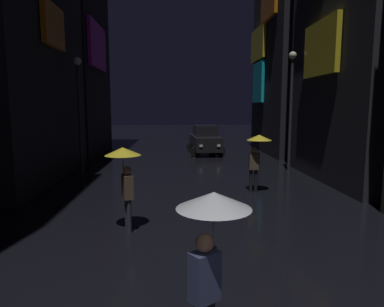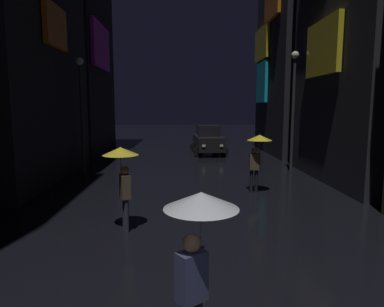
% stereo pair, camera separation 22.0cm
% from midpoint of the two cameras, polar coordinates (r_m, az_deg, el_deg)
% --- Properties ---
extents(building_right_far, '(4.25, 7.46, 13.66)m').
position_cam_midpoint_polar(building_right_far, '(24.87, 16.50, 16.01)').
color(building_right_far, black).
rests_on(building_right_far, ground).
extents(pedestrian_far_right_clear, '(0.90, 0.90, 2.12)m').
position_cam_midpoint_polar(pedestrian_far_right_clear, '(4.11, 1.57, -12.72)').
color(pedestrian_far_right_clear, black).
rests_on(pedestrian_far_right_clear, ground).
extents(pedestrian_foreground_right_yellow, '(0.90, 0.90, 2.12)m').
position_cam_midpoint_polar(pedestrian_foreground_right_yellow, '(8.68, -11.92, -1.98)').
color(pedestrian_foreground_right_yellow, '#2D2D38').
rests_on(pedestrian_foreground_right_yellow, ground).
extents(pedestrian_foreground_left_yellow, '(0.90, 0.90, 2.12)m').
position_cam_midpoint_polar(pedestrian_foreground_left_yellow, '(12.63, 10.35, 1.05)').
color(pedestrian_foreground_left_yellow, black).
rests_on(pedestrian_foreground_left_yellow, ground).
extents(car_distant, '(2.42, 4.23, 1.92)m').
position_cam_midpoint_polar(car_distant, '(23.03, 1.91, 2.26)').
color(car_distant, black).
rests_on(car_distant, ground).
extents(streetlamp_right_far, '(0.36, 0.36, 5.72)m').
position_cam_midpoint_polar(streetlamp_right_far, '(17.27, 15.84, 8.92)').
color(streetlamp_right_far, '#2D2D33').
rests_on(streetlamp_right_far, ground).
extents(streetlamp_left_far, '(0.36, 0.36, 5.37)m').
position_cam_midpoint_polar(streetlamp_left_far, '(16.78, -18.68, 8.21)').
color(streetlamp_left_far, '#2D2D33').
rests_on(streetlamp_left_far, ground).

